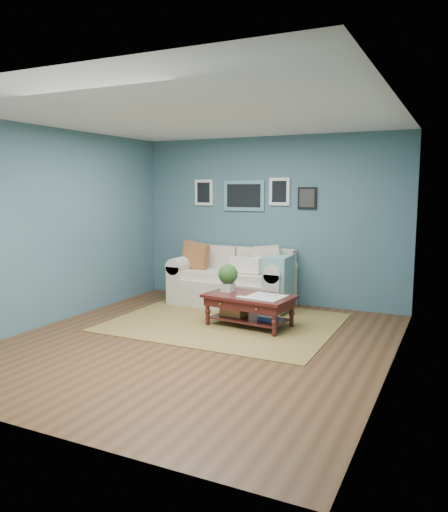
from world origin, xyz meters
The scene contains 4 objects.
room_shell centered at (-0.01, 0.06, 1.36)m, with size 5.00×5.02×2.70m.
area_rug centered at (-0.09, 0.99, 0.01)m, with size 3.04×2.43×0.01m, color brown.
loveseat centered at (-0.36, 2.03, 0.41)m, with size 1.98×0.90×1.02m.
coffee_table centered at (0.24, 0.97, 0.36)m, with size 1.24×0.81×0.82m.
Camera 1 is at (2.86, -5.16, 1.88)m, focal length 35.00 mm.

